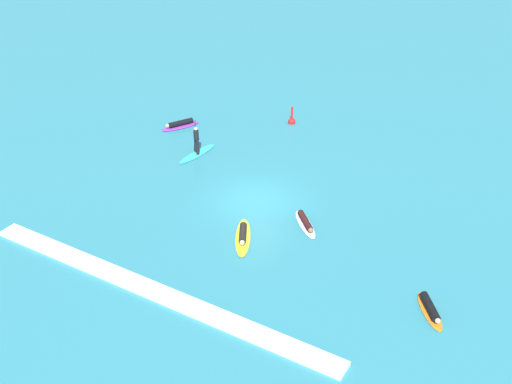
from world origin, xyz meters
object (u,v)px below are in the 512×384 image
at_px(surfer_on_teal_board, 197,148).
at_px(marker_buoy, 292,121).
at_px(surfer_on_purple_board, 180,125).
at_px(surfer_on_yellow_board, 243,236).
at_px(surfer_on_white_board, 305,223).
at_px(surfer_on_orange_board, 430,309).

distance_m(surfer_on_teal_board, marker_buoy, 7.11).
bearing_deg(surfer_on_purple_board, surfer_on_yellow_board, 77.92).
xyz_separation_m(surfer_on_teal_board, surfer_on_yellow_board, (6.75, -5.82, -0.26)).
relative_size(surfer_on_white_board, marker_buoy, 1.76).
bearing_deg(surfer_on_yellow_board, surfer_on_purple_board, -159.73).
bearing_deg(surfer_on_white_board, surfer_on_orange_board, 22.32).
bearing_deg(marker_buoy, surfer_on_white_board, -58.58).
xyz_separation_m(surfer_on_teal_board, surfer_on_purple_board, (-3.04, 2.47, -0.25)).
height_order(surfer_on_yellow_board, surfer_on_white_board, surfer_on_yellow_board).
relative_size(surfer_on_purple_board, marker_buoy, 2.06).
xyz_separation_m(surfer_on_orange_board, marker_buoy, (-13.22, 12.89, 0.01)).
distance_m(surfer_on_yellow_board, marker_buoy, 13.00).
distance_m(surfer_on_teal_board, surfer_on_white_board, 9.41).
height_order(surfer_on_teal_board, surfer_on_yellow_board, surfer_on_teal_board).
relative_size(surfer_on_white_board, surfer_on_orange_board, 0.97).
bearing_deg(surfer_on_yellow_board, surfer_on_white_board, 111.07).
xyz_separation_m(surfer_on_teal_board, surfer_on_orange_board, (15.97, -6.34, -0.23)).
bearing_deg(surfer_on_purple_board, surfer_on_teal_board, 79.05).
height_order(surfer_on_yellow_board, marker_buoy, marker_buoy).
relative_size(surfer_on_yellow_board, surfer_on_white_board, 1.39).
relative_size(surfer_on_teal_board, surfer_on_white_board, 1.38).
relative_size(surfer_on_teal_board, marker_buoy, 2.43).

